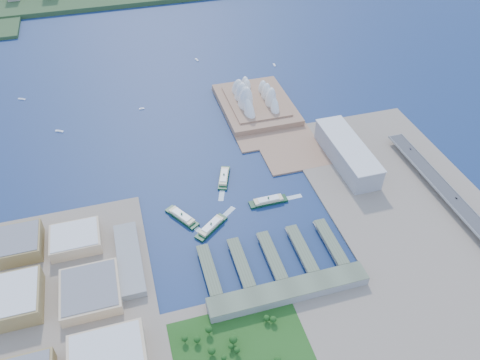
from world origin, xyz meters
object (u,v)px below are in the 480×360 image
object	(u,v)px
toaster_building	(347,153)
ferry_b	(224,176)
ferry_d	(268,200)
car_b	(456,198)
car_c	(411,149)
opera_house	(256,93)
ferry_c	(211,226)
ferry_a	(182,216)

from	to	relation	value
toaster_building	ferry_b	size ratio (longest dim) A/B	2.83
ferry_d	car_b	size ratio (longest dim) A/B	16.02
ferry_d	car_c	xyz separation A→B (m)	(259.90, 39.98, 10.07)
opera_house	car_b	distance (m)	390.44
ferry_b	opera_house	bearing A→B (deg)	79.04
ferry_c	car_c	world-z (taller)	car_c
ferry_a	ferry_b	world-z (taller)	ferry_a
toaster_building	car_b	world-z (taller)	toaster_building
ferry_b	car_b	distance (m)	345.18
ferry_a	ferry_c	xyz separation A→B (m)	(35.75, -30.45, -0.08)
ferry_a	ferry_c	world-z (taller)	ferry_a
ferry_a	opera_house	bearing A→B (deg)	20.90
ferry_c	car_b	distance (m)	357.71
ferry_a	car_c	xyz separation A→B (m)	(388.98, 36.75, 10.12)
ferry_b	car_b	size ratio (longest dim) A/B	15.21
car_b	ferry_b	bearing A→B (deg)	-26.30
opera_house	ferry_c	distance (m)	320.82
car_b	car_c	distance (m)	122.66
ferry_a	car_b	distance (m)	398.48
opera_house	car_b	size ratio (longest dim) A/B	49.99
toaster_building	ferry_b	distance (m)	201.66
ferry_c	car_c	size ratio (longest dim) A/B	12.06
ferry_c	ferry_d	size ratio (longest dim) A/B	0.98
toaster_building	car_c	bearing A→B (deg)	-6.72
ferry_d	ferry_a	bearing A→B (deg)	88.04
ferry_b	car_c	bearing A→B (deg)	14.59
toaster_building	car_c	xyz separation A→B (m)	(109.00, -12.84, -4.97)
ferry_d	ferry_c	bearing A→B (deg)	105.73
ferry_c	car_b	world-z (taller)	car_b
ferry_b	car_c	xyz separation A→B (m)	(309.33, -30.19, 10.35)
toaster_building	ferry_d	size ratio (longest dim) A/B	2.69
ferry_b	toaster_building	bearing A→B (deg)	15.22
toaster_building	ferry_c	distance (m)	257.47
ferry_b	ferry_c	size ratio (longest dim) A/B	0.97
ferry_b	ferry_d	world-z (taller)	ferry_d
ferry_c	ferry_a	bearing A→B (deg)	11.86
ferry_d	toaster_building	bearing A→B (deg)	-71.23
opera_house	toaster_building	size ratio (longest dim) A/B	1.16
car_c	ferry_a	bearing A→B (deg)	-174.60
opera_house	car_b	xyz separation A→B (m)	(199.00, -335.51, -16.56)
ferry_a	car_c	world-z (taller)	car_c
opera_house	ferry_c	xyz separation A→B (m)	(-154.24, -280.04, -26.66)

